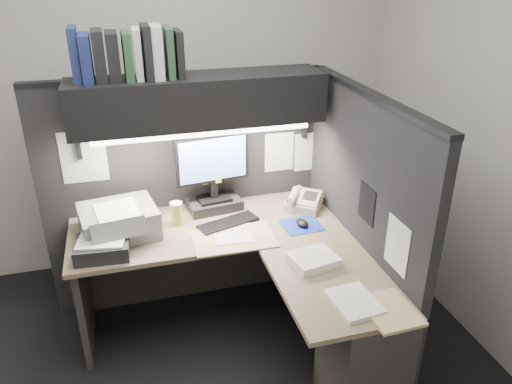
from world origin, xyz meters
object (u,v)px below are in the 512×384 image
(telephone, at_px, (304,201))
(coffee_cup, at_px, (177,214))
(printer, at_px, (119,221))
(overhead_shelf, at_px, (199,100))
(notebook_stack, at_px, (103,248))
(keyboard, at_px, (228,223))
(desk, at_px, (280,306))
(monitor, at_px, (213,181))

(telephone, relative_size, coffee_cup, 1.66)
(coffee_cup, relative_size, printer, 0.32)
(overhead_shelf, distance_m, notebook_stack, 1.04)
(keyboard, height_order, coffee_cup, coffee_cup)
(desk, relative_size, monitor, 3.21)
(overhead_shelf, relative_size, keyboard, 3.89)
(desk, distance_m, overhead_shelf, 1.33)
(desk, bearing_deg, overhead_shelf, 111.79)
(printer, bearing_deg, notebook_stack, -124.26)
(keyboard, height_order, printer, printer)
(keyboard, relative_size, printer, 0.89)
(notebook_stack, bearing_deg, monitor, 28.11)
(coffee_cup, bearing_deg, monitor, 27.75)
(monitor, bearing_deg, coffee_cup, -159.68)
(desk, distance_m, monitor, 0.95)
(overhead_shelf, bearing_deg, desk, -68.21)
(desk, bearing_deg, keyboard, 108.68)
(notebook_stack, bearing_deg, printer, 64.84)
(telephone, distance_m, printer, 1.23)
(desk, relative_size, overhead_shelf, 1.10)
(monitor, height_order, notebook_stack, monitor)
(telephone, distance_m, coffee_cup, 0.87)
(monitor, relative_size, coffee_cup, 3.73)
(monitor, distance_m, telephone, 0.64)
(monitor, relative_size, keyboard, 1.33)
(keyboard, xyz_separation_m, printer, (-0.67, 0.06, 0.08))
(overhead_shelf, height_order, printer, overhead_shelf)
(desk, relative_size, keyboard, 4.27)
(monitor, height_order, keyboard, monitor)
(monitor, xyz_separation_m, telephone, (0.60, -0.14, -0.16))
(coffee_cup, xyz_separation_m, notebook_stack, (-0.46, -0.25, -0.03))
(keyboard, bearing_deg, monitor, 82.07)
(overhead_shelf, bearing_deg, notebook_stack, -150.89)
(overhead_shelf, relative_size, notebook_stack, 5.11)
(overhead_shelf, relative_size, telephone, 6.58)
(telephone, height_order, notebook_stack, telephone)
(desk, distance_m, printer, 1.11)
(keyboard, relative_size, notebook_stack, 1.31)
(desk, bearing_deg, monitor, 106.08)
(coffee_cup, bearing_deg, printer, -175.04)
(overhead_shelf, relative_size, monitor, 2.92)
(monitor, relative_size, printer, 1.18)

